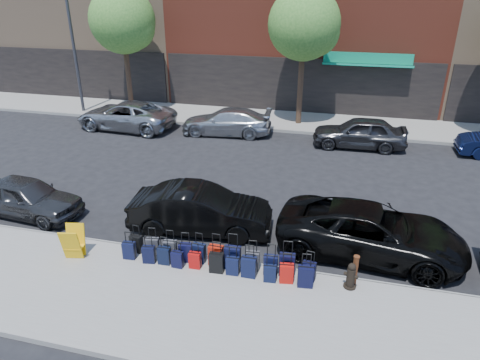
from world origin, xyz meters
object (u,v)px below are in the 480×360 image
(car_far_0, at_px, (126,115))
(car_far_1, at_px, (226,122))
(tree_left, at_px, (125,22))
(streetlight, at_px, (75,36))
(fire_hydrant, at_px, (351,276))
(car_near_1, at_px, (201,210))
(display_rack, at_px, (73,243))
(car_near_2, at_px, (371,232))
(tree_center, at_px, (307,26))
(car_far_2, at_px, (359,132))
(car_near_0, at_px, (26,197))
(suitcase_front_5, at_px, (216,255))
(bollard, at_px, (355,270))

(car_far_0, bearing_deg, car_far_1, 97.91)
(tree_left, relative_size, streetlight, 0.91)
(fire_hydrant, distance_m, car_near_1, 5.20)
(streetlight, bearing_deg, display_rack, -58.67)
(fire_hydrant, distance_m, car_near_2, 2.05)
(tree_center, bearing_deg, fire_hydrant, -78.18)
(tree_center, distance_m, display_rack, 16.39)
(fire_hydrant, distance_m, car_far_2, 11.46)
(tree_center, height_order, car_near_2, tree_center)
(display_rack, bearing_deg, car_far_2, 44.79)
(tree_left, xyz_separation_m, car_near_0, (2.49, -12.86, -4.73))
(suitcase_front_5, distance_m, car_far_2, 12.02)
(car_far_0, height_order, car_far_1, car_far_0)
(tree_left, height_order, tree_center, same)
(tree_left, height_order, car_near_1, tree_left)
(suitcase_front_5, xyz_separation_m, bollard, (3.79, 0.05, 0.15))
(suitcase_front_5, relative_size, fire_hydrant, 1.32)
(suitcase_front_5, relative_size, car_near_0, 0.24)
(suitcase_front_5, height_order, display_rack, suitcase_front_5)
(car_near_0, bearing_deg, car_far_2, -43.79)
(suitcase_front_5, height_order, car_near_1, car_near_1)
(suitcase_front_5, relative_size, display_rack, 1.01)
(display_rack, relative_size, car_near_0, 0.24)
(streetlight, relative_size, car_far_2, 1.78)
(fire_hydrant, xyz_separation_m, car_far_2, (0.20, 11.46, 0.27))
(streetlight, distance_m, fire_hydrant, 21.80)
(car_near_2, height_order, car_far_0, car_far_0)
(car_near_2, bearing_deg, suitcase_front_5, 118.59)
(fire_hydrant, height_order, car_near_2, car_near_2)
(car_near_1, relative_size, car_far_1, 0.95)
(car_near_2, bearing_deg, car_far_1, 40.91)
(suitcase_front_5, xyz_separation_m, car_far_2, (3.90, 11.37, 0.31))
(car_near_1, distance_m, car_far_2, 10.69)
(bollard, distance_m, car_near_2, 1.87)
(tree_left, xyz_separation_m, suitcase_front_5, (9.81, -14.29, -4.96))
(car_far_1, bearing_deg, tree_center, 119.28)
(streetlight, relative_size, suitcase_front_5, 8.20)
(suitcase_front_5, height_order, car_near_2, car_near_2)
(suitcase_front_5, xyz_separation_m, car_near_2, (4.22, 1.87, 0.30))
(car_near_1, distance_m, car_far_0, 12.10)
(suitcase_front_5, relative_size, car_far_2, 0.22)
(car_far_1, bearing_deg, fire_hydrant, 24.38)
(tree_center, distance_m, car_near_0, 15.87)
(car_far_1, bearing_deg, car_far_0, -90.74)
(streetlight, height_order, car_near_1, streetlight)
(car_near_0, xyz_separation_m, car_near_1, (6.23, 0.48, 0.07))
(tree_center, relative_size, streetlight, 0.91)
(streetlight, height_order, car_near_2, streetlight)
(car_far_0, bearing_deg, bollard, 51.51)
(streetlight, bearing_deg, car_far_0, -29.69)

